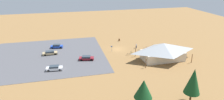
{
  "coord_description": "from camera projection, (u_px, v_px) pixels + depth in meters",
  "views": [
    {
      "loc": [
        17.75,
        63.65,
        24.93
      ],
      "look_at": [
        2.99,
        3.37,
        1.2
      ],
      "focal_mm": 31.83,
      "sensor_mm": 36.0,
      "label": 1
    }
  ],
  "objects": [
    {
      "name": "bicycle_orange_trailside",
      "position": [
        154.0,
        46.0,
        72.38
      ],
      "size": [
        0.93,
        1.52,
        0.79
      ],
      "color": "black",
      "rests_on": "ground"
    },
    {
      "name": "car_blue_near_entry",
      "position": [
        57.0,
        46.0,
        71.32
      ],
      "size": [
        4.43,
        2.39,
        1.39
      ],
      "color": "#1E42B2",
      "rests_on": "parking_lot_asphalt"
    },
    {
      "name": "bicycle_blue_mid_cluster",
      "position": [
        160.0,
        47.0,
        71.21
      ],
      "size": [
        0.88,
        1.41,
        0.74
      ],
      "color": "black",
      "rests_on": "ground"
    },
    {
      "name": "car_white_second_row",
      "position": [
        54.0,
        68.0,
        54.79
      ],
      "size": [
        4.51,
        2.13,
        1.32
      ],
      "color": "white",
      "rests_on": "parking_lot_asphalt"
    },
    {
      "name": "bicycle_green_front_row",
      "position": [
        132.0,
        53.0,
        66.22
      ],
      "size": [
        0.48,
        1.69,
        0.84
      ],
      "color": "black",
      "rests_on": "ground"
    },
    {
      "name": "pine_far_east",
      "position": [
        193.0,
        81.0,
        39.47
      ],
      "size": [
        3.23,
        3.23,
        7.75
      ],
      "color": "brown",
      "rests_on": "ground"
    },
    {
      "name": "car_maroon_end_stall",
      "position": [
        86.0,
        58.0,
        61.38
      ],
      "size": [
        4.8,
        2.72,
        1.31
      ],
      "color": "maroon",
      "rests_on": "parking_lot_asphalt"
    },
    {
      "name": "car_tan_far_end",
      "position": [
        50.0,
        53.0,
        65.43
      ],
      "size": [
        4.82,
        2.05,
        1.3
      ],
      "color": "tan",
      "rests_on": "parking_lot_asphalt"
    },
    {
      "name": "bicycle_red_by_bin",
      "position": [
        148.0,
        48.0,
        70.7
      ],
      "size": [
        1.51,
        0.94,
        0.92
      ],
      "color": "black",
      "rests_on": "ground"
    },
    {
      "name": "parking_lot_asphalt",
      "position": [
        48.0,
        56.0,
        64.82
      ],
      "size": [
        36.56,
        33.66,
        0.05
      ],
      "primitive_type": "cube",
      "color": "#4C4C51",
      "rests_on": "ground"
    },
    {
      "name": "bicycle_silver_yard_left",
      "position": [
        144.0,
        49.0,
        69.54
      ],
      "size": [
        0.75,
        1.62,
        0.83
      ],
      "color": "black",
      "rests_on": "ground"
    },
    {
      "name": "visitor_crossing_yard",
      "position": [
        136.0,
        46.0,
        71.22
      ],
      "size": [
        0.4,
        0.38,
        1.77
      ],
      "color": "#2D3347",
      "rests_on": "ground"
    },
    {
      "name": "trash_bin",
      "position": [
        119.0,
        40.0,
        79.18
      ],
      "size": [
        0.6,
        0.6,
        0.9
      ],
      "primitive_type": "cylinder",
      "color": "brown",
      "rests_on": "ground"
    },
    {
      "name": "bike_pavilion",
      "position": [
        163.0,
        50.0,
        60.96
      ],
      "size": [
        15.13,
        8.98,
        5.38
      ],
      "color": "beige",
      "rests_on": "ground"
    },
    {
      "name": "lot_sign",
      "position": [
        112.0,
        48.0,
        67.74
      ],
      "size": [
        0.56,
        0.08,
        2.2
      ],
      "color": "#99999E",
      "rests_on": "ground"
    },
    {
      "name": "pine_far_west",
      "position": [
        144.0,
        89.0,
        38.69
      ],
      "size": [
        3.65,
        3.65,
        5.97
      ],
      "color": "brown",
      "rests_on": "ground"
    },
    {
      "name": "ground",
      "position": [
        118.0,
        49.0,
        70.59
      ],
      "size": [
        160.0,
        160.0,
        0.0
      ],
      "primitive_type": "plane",
      "color": "olive",
      "rests_on": "ground"
    },
    {
      "name": "bicycle_black_lone_east",
      "position": [
        128.0,
        54.0,
        65.05
      ],
      "size": [
        1.61,
        0.52,
        0.72
      ],
      "color": "black",
      "rests_on": "ground"
    },
    {
      "name": "bicycle_white_back_row",
      "position": [
        139.0,
        51.0,
        67.99
      ],
      "size": [
        1.11,
        1.39,
        0.78
      ],
      "color": "black",
      "rests_on": "ground"
    }
  ]
}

